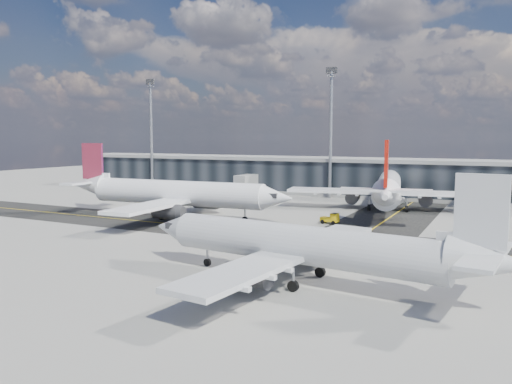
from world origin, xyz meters
TOP-DOWN VIEW (x-y plane):
  - ground at (0.00, 0.00)m, footprint 300.00×300.00m
  - taxiway_lanes at (3.91, 10.74)m, footprint 180.00×63.00m
  - terminal_concourse at (0.04, 54.93)m, footprint 152.00×19.80m
  - floodlight_masts at (0.00, 48.00)m, footprint 102.50×0.70m
  - airliner_af at (-15.01, 9.84)m, footprint 42.31×36.07m
  - airliner_redtail at (16.03, 33.44)m, footprint 38.10×44.43m
  - airliner_near at (19.01, -16.60)m, footprint 36.61×31.28m
  - baggage_tug at (11.08, 15.42)m, footprint 2.94×1.75m
  - service_van at (15.33, 44.00)m, footprint 3.07×6.18m

SIDE VIEW (x-z plane):
  - ground at x=0.00m, z-range 0.00..0.00m
  - taxiway_lanes at x=3.91m, z-range -0.01..0.03m
  - service_van at x=15.33m, z-range 0.00..1.68m
  - baggage_tug at x=11.08m, z-range 0.00..1.75m
  - airliner_near at x=19.01m, z-range -1.84..9.00m
  - terminal_concourse at x=0.04m, z-range -0.31..8.49m
  - airliner_af at x=-15.01m, z-range -2.13..10.41m
  - airliner_redtail at x=16.03m, z-range -2.24..10.96m
  - floodlight_masts at x=0.00m, z-range 1.16..30.06m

